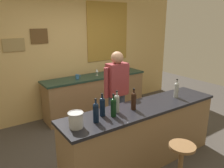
# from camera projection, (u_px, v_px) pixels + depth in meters

# --- Properties ---
(ground_plane) EXTENTS (10.00, 10.00, 0.00)m
(ground_plane) POSITION_uv_depth(u_px,v_px,m) (126.00, 149.00, 3.75)
(ground_plane) COLOR #423D38
(back_wall) EXTENTS (6.00, 0.09, 2.80)m
(back_wall) POSITION_uv_depth(u_px,v_px,m) (72.00, 53.00, 4.97)
(back_wall) COLOR tan
(back_wall) RESTS_ON ground_plane
(bar_counter) EXTENTS (2.54, 0.60, 0.92)m
(bar_counter) POSITION_uv_depth(u_px,v_px,m) (143.00, 135.00, 3.30)
(bar_counter) COLOR olive
(bar_counter) RESTS_ON ground_plane
(side_counter) EXTENTS (2.45, 0.56, 0.90)m
(side_counter) POSITION_uv_depth(u_px,v_px,m) (96.00, 94.00, 5.14)
(side_counter) COLOR olive
(side_counter) RESTS_ON ground_plane
(bartender) EXTENTS (0.52, 0.21, 1.62)m
(bartender) POSITION_uv_depth(u_px,v_px,m) (117.00, 91.00, 3.84)
(bartender) COLOR #384766
(bartender) RESTS_ON ground_plane
(bar_stool) EXTENTS (0.32, 0.32, 0.68)m
(bar_stool) POSITION_uv_depth(u_px,v_px,m) (181.00, 161.00, 2.69)
(bar_stool) COLOR brown
(bar_stool) RESTS_ON ground_plane
(wine_bottle_a) EXTENTS (0.07, 0.07, 0.31)m
(wine_bottle_a) POSITION_uv_depth(u_px,v_px,m) (96.00, 112.00, 2.65)
(wine_bottle_a) COLOR black
(wine_bottle_a) RESTS_ON bar_counter
(wine_bottle_b) EXTENTS (0.07, 0.07, 0.31)m
(wine_bottle_b) POSITION_uv_depth(u_px,v_px,m) (102.00, 106.00, 2.83)
(wine_bottle_b) COLOR black
(wine_bottle_b) RESTS_ON bar_counter
(wine_bottle_c) EXTENTS (0.07, 0.07, 0.31)m
(wine_bottle_c) POSITION_uv_depth(u_px,v_px,m) (113.00, 107.00, 2.81)
(wine_bottle_c) COLOR black
(wine_bottle_c) RESTS_ON bar_counter
(wine_bottle_d) EXTENTS (0.07, 0.07, 0.31)m
(wine_bottle_d) POSITION_uv_depth(u_px,v_px,m) (117.00, 103.00, 2.94)
(wine_bottle_d) COLOR #999E99
(wine_bottle_d) RESTS_ON bar_counter
(wine_bottle_e) EXTENTS (0.07, 0.07, 0.31)m
(wine_bottle_e) POSITION_uv_depth(u_px,v_px,m) (134.00, 100.00, 3.03)
(wine_bottle_e) COLOR black
(wine_bottle_e) RESTS_ON bar_counter
(wine_bottle_f) EXTENTS (0.07, 0.07, 0.31)m
(wine_bottle_f) POSITION_uv_depth(u_px,v_px,m) (176.00, 89.00, 3.51)
(wine_bottle_f) COLOR #999E99
(wine_bottle_f) RESTS_ON bar_counter
(ice_bucket) EXTENTS (0.19, 0.19, 0.19)m
(ice_bucket) POSITION_uv_depth(u_px,v_px,m) (76.00, 120.00, 2.53)
(ice_bucket) COLOR #B7BABF
(ice_bucket) RESTS_ON bar_counter
(wine_glass_a) EXTENTS (0.07, 0.07, 0.16)m
(wine_glass_a) POSITION_uv_depth(u_px,v_px,m) (97.00, 71.00, 5.02)
(wine_glass_a) COLOR silver
(wine_glass_a) RESTS_ON side_counter
(wine_glass_b) EXTENTS (0.07, 0.07, 0.16)m
(wine_glass_b) POSITION_uv_depth(u_px,v_px,m) (112.00, 69.00, 5.14)
(wine_glass_b) COLOR silver
(wine_glass_b) RESTS_ON side_counter
(coffee_mug) EXTENTS (0.12, 0.08, 0.09)m
(coffee_mug) POSITION_uv_depth(u_px,v_px,m) (77.00, 77.00, 4.74)
(coffee_mug) COLOR #336699
(coffee_mug) RESTS_ON side_counter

